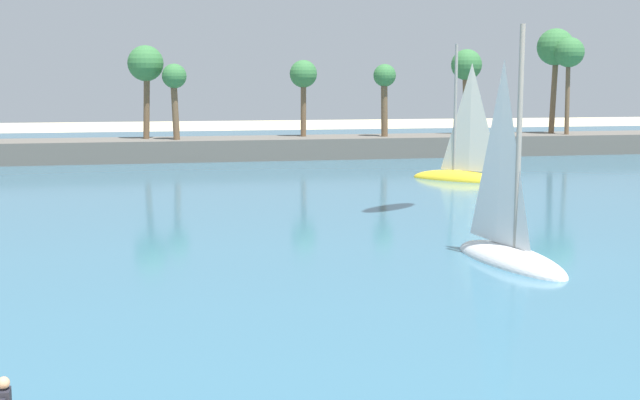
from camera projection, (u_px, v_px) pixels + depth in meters
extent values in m
cube|color=#386B84|center=(190.00, 170.00, 62.11)|extent=(220.00, 95.72, 0.06)
cube|color=#605B54|center=(185.00, 149.00, 69.61)|extent=(93.05, 6.00, 1.80)
cylinder|color=brown|center=(568.00, 94.00, 74.44)|extent=(0.49, 0.45, 7.27)
sphere|color=#38753D|center=(569.00, 52.00, 73.93)|extent=(2.64, 2.64, 2.64)
cylinder|color=brown|center=(466.00, 100.00, 75.11)|extent=(0.85, 0.73, 6.21)
sphere|color=#38753D|center=(467.00, 65.00, 74.67)|extent=(2.76, 2.76, 2.76)
cylinder|color=brown|center=(147.00, 101.00, 68.70)|extent=(0.72, 0.74, 6.21)
sphere|color=#38753D|center=(146.00, 63.00, 68.26)|extent=(2.91, 2.91, 2.91)
cylinder|color=brown|center=(175.00, 108.00, 67.78)|extent=(0.68, 0.57, 5.16)
sphere|color=#38753D|center=(174.00, 76.00, 67.42)|extent=(1.98, 1.98, 1.98)
cylinder|color=brown|center=(384.00, 106.00, 71.67)|extent=(0.71, 0.75, 5.25)
sphere|color=#38753D|center=(385.00, 75.00, 71.30)|extent=(1.93, 1.93, 1.93)
cylinder|color=brown|center=(303.00, 105.00, 71.69)|extent=(0.49, 0.74, 5.37)
sphere|color=#38753D|center=(303.00, 74.00, 71.31)|extent=(2.34, 2.34, 2.34)
cylinder|color=brown|center=(554.00, 90.00, 75.89)|extent=(0.74, 0.58, 7.80)
sphere|color=#38753D|center=(555.00, 47.00, 75.34)|extent=(3.30, 3.30, 3.30)
sphere|color=tan|center=(4.00, 383.00, 14.06)|extent=(0.21, 0.21, 0.21)
ellipsoid|color=white|center=(510.00, 263.00, 30.27)|extent=(2.91, 6.50, 1.25)
cylinder|color=gray|center=(519.00, 138.00, 29.34)|extent=(0.19, 0.19, 7.84)
pyramid|color=white|center=(502.00, 152.00, 30.41)|extent=(0.66, 2.81, 6.66)
ellipsoid|color=yellow|center=(458.00, 180.00, 55.36)|extent=(5.98, 6.12, 1.32)
cylinder|color=gray|center=(455.00, 107.00, 54.87)|extent=(0.20, 0.20, 8.23)
pyramid|color=silver|center=(471.00, 117.00, 54.33)|extent=(2.19, 2.27, 6.99)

